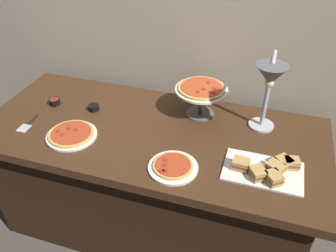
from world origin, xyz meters
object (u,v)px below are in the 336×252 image
at_px(pizza_plate_front, 173,167).
at_px(serving_spatula, 28,124).
at_px(sauce_cup_near, 55,101).
at_px(sandwich_platter, 267,169).
at_px(pizza_plate_raised_stand, 201,92).
at_px(pizza_plate_center, 72,134).
at_px(sauce_cup_far, 94,107).
at_px(heat_lamp, 270,81).

relative_size(pizza_plate_front, serving_spatula, 1.41).
bearing_deg(sauce_cup_near, sandwich_platter, -10.01).
bearing_deg(serving_spatula, pizza_plate_raised_stand, 24.06).
relative_size(pizza_plate_center, pizza_plate_raised_stand, 0.90).
height_order(pizza_plate_center, sauce_cup_far, same).
height_order(sandwich_platter, sauce_cup_far, sandwich_platter).
bearing_deg(pizza_plate_front, pizza_plate_raised_stand, 88.57).
distance_m(sandwich_platter, sauce_cup_far, 1.06).
height_order(sauce_cup_near, serving_spatula, sauce_cup_near).
relative_size(heat_lamp, serving_spatula, 2.66).
xyz_separation_m(pizza_plate_raised_stand, sandwich_platter, (0.41, -0.39, -0.13)).
height_order(pizza_plate_center, sauce_cup_near, sauce_cup_near).
distance_m(pizza_plate_front, pizza_plate_raised_stand, 0.52).
bearing_deg(sandwich_platter, serving_spatula, -179.69).
height_order(sauce_cup_far, serving_spatula, sauce_cup_far).
bearing_deg(heat_lamp, pizza_plate_raised_stand, 157.79).
distance_m(heat_lamp, sauce_cup_near, 1.27).
xyz_separation_m(sauce_cup_near, sauce_cup_far, (0.26, 0.02, -0.00)).
bearing_deg(pizza_plate_front, sauce_cup_near, 158.90).
distance_m(sandwich_platter, serving_spatula, 1.31).
relative_size(pizza_plate_center, serving_spatula, 1.58).
xyz_separation_m(pizza_plate_raised_stand, sauce_cup_far, (-0.61, -0.15, -0.13)).
height_order(pizza_plate_raised_stand, sauce_cup_near, pizza_plate_raised_stand).
xyz_separation_m(heat_lamp, pizza_plate_center, (-0.96, -0.28, -0.34)).
xyz_separation_m(sandwich_platter, sauce_cup_far, (-1.03, 0.24, -0.01)).
height_order(heat_lamp, pizza_plate_front, heat_lamp).
distance_m(pizza_plate_center, serving_spatula, 0.29).
xyz_separation_m(pizza_plate_raised_stand, serving_spatula, (-0.90, -0.40, -0.15)).
bearing_deg(pizza_plate_center, pizza_plate_raised_stand, 34.94).
distance_m(heat_lamp, sauce_cup_far, 1.02).
relative_size(pizza_plate_center, sauce_cup_near, 4.07).
distance_m(heat_lamp, sandwich_platter, 0.41).
xyz_separation_m(pizza_plate_center, sandwich_platter, (1.02, 0.03, 0.01)).
xyz_separation_m(pizza_plate_raised_stand, sauce_cup_near, (-0.87, -0.17, -0.13)).
relative_size(pizza_plate_raised_stand, sandwich_platter, 0.81).
bearing_deg(sauce_cup_near, serving_spatula, -96.09).
relative_size(pizza_plate_center, sauce_cup_far, 4.16).
height_order(pizza_plate_center, sandwich_platter, sandwich_platter).
relative_size(sauce_cup_near, serving_spatula, 0.39).
distance_m(sauce_cup_near, sauce_cup_far, 0.26).
xyz_separation_m(pizza_plate_center, pizza_plate_raised_stand, (0.60, 0.42, 0.14)).
relative_size(pizza_plate_raised_stand, sauce_cup_far, 4.60).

